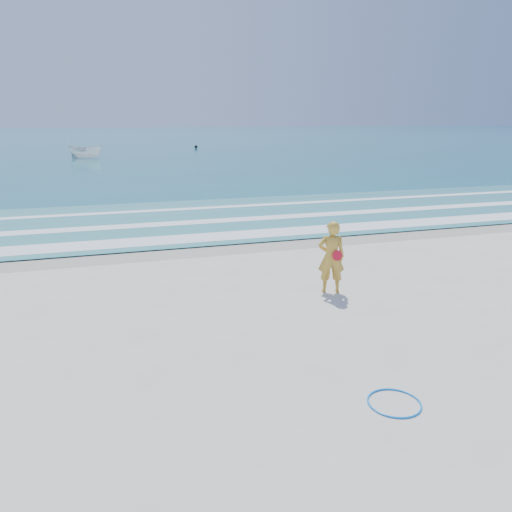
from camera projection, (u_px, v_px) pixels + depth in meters
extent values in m
plane|color=silver|center=(306.00, 362.00, 9.47)|extent=(400.00, 400.00, 0.00)
cube|color=#B2A893|center=(208.00, 247.00, 17.75)|extent=(400.00, 2.40, 0.00)
cube|color=#19727F|center=(116.00, 138.00, 106.08)|extent=(400.00, 190.00, 0.04)
cube|color=#59B7AD|center=(186.00, 219.00, 22.34)|extent=(400.00, 10.00, 0.01)
cube|color=white|center=(201.00, 238.00, 18.93)|extent=(400.00, 1.40, 0.01)
cube|color=white|center=(189.00, 222.00, 21.60)|extent=(400.00, 0.90, 0.01)
cube|color=white|center=(177.00, 209.00, 24.64)|extent=(400.00, 0.60, 0.01)
torus|color=#0D80EB|center=(394.00, 403.00, 8.10)|extent=(1.12, 1.12, 0.03)
imported|color=silver|center=(86.00, 151.00, 54.18)|extent=(4.10, 2.89, 1.49)
sphere|color=black|center=(196.00, 147.00, 71.13)|extent=(0.45, 0.45, 0.45)
imported|color=gold|center=(331.00, 257.00, 13.00)|extent=(0.81, 0.66, 1.92)
cylinder|color=red|center=(337.00, 256.00, 12.83)|extent=(0.27, 0.08, 0.27)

